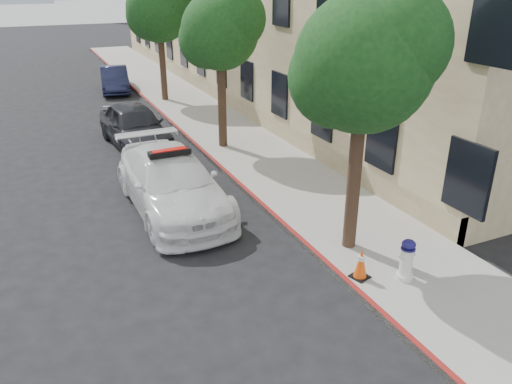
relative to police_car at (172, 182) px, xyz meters
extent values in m
plane|color=black|center=(0.15, -1.85, -0.78)|extent=(120.00, 120.00, 0.00)
cube|color=gray|center=(3.75, 8.15, -0.71)|extent=(3.20, 50.00, 0.15)
cube|color=maroon|center=(2.21, 8.15, -0.71)|extent=(0.12, 50.00, 0.15)
cylinder|color=black|center=(3.05, -3.85, 1.02)|extent=(0.30, 0.30, 3.30)
sphere|color=#113613|center=(3.05, -3.85, 3.47)|extent=(2.80, 2.80, 2.80)
sphere|color=#113613|center=(3.45, -4.15, 3.87)|extent=(2.24, 2.24, 2.24)
sphere|color=#113613|center=(2.70, -3.55, 3.17)|extent=(2.10, 2.10, 2.10)
cylinder|color=black|center=(3.05, 4.15, 0.96)|extent=(0.30, 0.30, 3.19)
sphere|color=#113613|center=(3.05, 4.15, 3.36)|extent=(2.60, 2.60, 2.60)
sphere|color=#113613|center=(3.45, 3.85, 3.76)|extent=(2.08, 2.08, 2.08)
sphere|color=#113613|center=(2.70, 4.45, 3.06)|extent=(1.95, 1.95, 1.95)
cylinder|color=black|center=(3.05, 12.15, 1.07)|extent=(0.30, 0.30, 3.41)
sphere|color=#113613|center=(3.05, 12.15, 3.58)|extent=(3.00, 3.00, 3.00)
sphere|color=#113613|center=(3.45, 11.85, 3.98)|extent=(2.40, 2.40, 2.40)
sphere|color=#113613|center=(2.70, 12.45, 3.28)|extent=(2.25, 2.25, 2.25)
imported|color=white|center=(0.00, 0.00, 0.00)|extent=(2.25, 5.40, 1.56)
cube|color=black|center=(0.00, 0.00, 0.84)|extent=(1.10, 0.29, 0.14)
cube|color=#A50A07|center=(0.00, 0.00, 0.90)|extent=(0.90, 0.23, 0.06)
imported|color=black|center=(0.26, 5.89, -0.01)|extent=(2.19, 4.68, 1.55)
imported|color=#161937|center=(1.26, 15.74, -0.13)|extent=(1.90, 4.13, 1.31)
cylinder|color=silver|center=(3.30, -5.47, -0.58)|extent=(0.35, 0.35, 0.11)
cylinder|color=silver|center=(3.30, -5.47, -0.23)|extent=(0.26, 0.26, 0.59)
ellipsoid|color=#171355|center=(3.30, -5.47, 0.17)|extent=(0.28, 0.28, 0.20)
cylinder|color=silver|center=(3.30, -5.47, -0.09)|extent=(0.37, 0.14, 0.11)
cylinder|color=silver|center=(3.30, -5.47, -0.09)|extent=(0.12, 0.20, 0.11)
cube|color=black|center=(2.50, -5.06, -0.62)|extent=(0.43, 0.43, 0.03)
cone|color=#EC4F0C|center=(2.50, -5.06, -0.29)|extent=(0.27, 0.27, 0.63)
cylinder|color=white|center=(2.50, -5.06, -0.18)|extent=(0.14, 0.14, 0.10)
camera|label=1|loc=(-3.05, -12.07, 5.08)|focal=35.00mm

